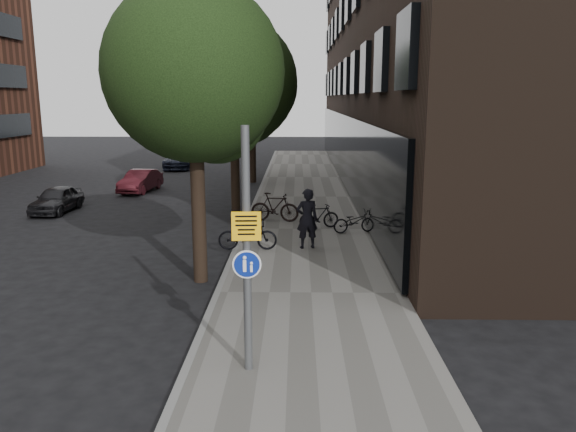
{
  "coord_description": "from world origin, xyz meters",
  "views": [
    {
      "loc": [
        -0.09,
        -9.41,
        4.68
      ],
      "look_at": [
        -0.31,
        3.27,
        2.0
      ],
      "focal_mm": 35.0,
      "sensor_mm": 36.0,
      "label": 1
    }
  ],
  "objects_px": {
    "pedestrian": "(307,219)",
    "parked_car_near": "(57,199)",
    "signpost": "(247,251)",
    "parked_bike_facade_near": "(355,221)"
  },
  "relations": [
    {
      "from": "pedestrian",
      "to": "parked_car_near",
      "type": "bearing_deg",
      "value": -44.38
    },
    {
      "from": "pedestrian",
      "to": "parked_bike_facade_near",
      "type": "xyz_separation_m",
      "value": [
        1.67,
        2.05,
        -0.53
      ]
    },
    {
      "from": "parked_car_near",
      "to": "parked_bike_facade_near",
      "type": "bearing_deg",
      "value": -16.48
    },
    {
      "from": "signpost",
      "to": "parked_bike_facade_near",
      "type": "xyz_separation_m",
      "value": [
        2.8,
        9.98,
        -1.69
      ]
    },
    {
      "from": "signpost",
      "to": "parked_car_near",
      "type": "distance_m",
      "value": 16.77
    },
    {
      "from": "parked_bike_facade_near",
      "to": "pedestrian",
      "type": "bearing_deg",
      "value": 125.36
    },
    {
      "from": "signpost",
      "to": "parked_car_near",
      "type": "xyz_separation_m",
      "value": [
        -9.2,
        13.92,
        -1.67
      ]
    },
    {
      "from": "parked_car_near",
      "to": "signpost",
      "type": "bearing_deg",
      "value": -54.84
    },
    {
      "from": "signpost",
      "to": "parked_bike_facade_near",
      "type": "bearing_deg",
      "value": 71.3
    },
    {
      "from": "parked_bike_facade_near",
      "to": "parked_car_near",
      "type": "bearing_deg",
      "value": 56.49
    }
  ]
}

